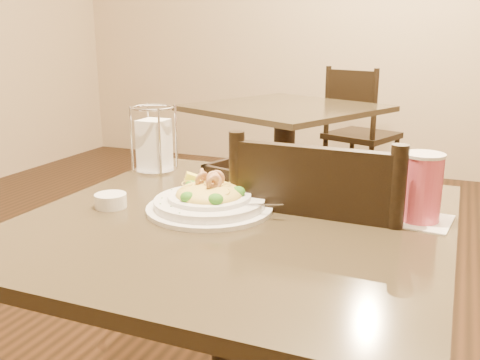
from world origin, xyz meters
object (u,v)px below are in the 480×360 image
at_px(bread_basket, 254,179).
at_px(side_plate, 337,199).
at_px(drink_glass, 422,188).
at_px(napkin_caddy, 154,143).
at_px(main_table, 237,315).
at_px(butter_ramekin, 111,201).
at_px(background_table, 284,148).
at_px(pasta_bowl, 209,200).
at_px(dining_chair_near, 322,295).
at_px(dining_chair_far, 358,130).

relative_size(bread_basket, side_plate, 1.47).
bearing_deg(side_plate, drink_glass, -20.95).
distance_m(bread_basket, napkin_caddy, 0.34).
relative_size(main_table, butter_ramekin, 12.32).
bearing_deg(background_table, butter_ramekin, -84.51).
bearing_deg(pasta_bowl, dining_chair_near, 39.37).
bearing_deg(butter_ramekin, pasta_bowl, 16.29).
bearing_deg(side_plate, napkin_caddy, 171.29).
distance_m(main_table, background_table, 1.89).
height_order(dining_chair_far, side_plate, dining_chair_far).
height_order(napkin_caddy, butter_ramekin, napkin_caddy).
distance_m(dining_chair_far, pasta_bowl, 2.67).
bearing_deg(main_table, butter_ramekin, -171.23).
bearing_deg(side_plate, background_table, 111.92).
distance_m(pasta_bowl, butter_ramekin, 0.23).
relative_size(drink_glass, butter_ramekin, 2.04).
distance_m(side_plate, butter_ramekin, 0.54).
bearing_deg(bread_basket, napkin_caddy, 171.65).
bearing_deg(napkin_caddy, side_plate, -8.71).
relative_size(bread_basket, butter_ramekin, 3.50).
bearing_deg(drink_glass, main_table, -160.87).
height_order(background_table, drink_glass, drink_glass).
bearing_deg(side_plate, pasta_bowl, -143.96).
relative_size(background_table, napkin_caddy, 6.22).
distance_m(main_table, side_plate, 0.36).
bearing_deg(dining_chair_near, dining_chair_far, -80.14).
bearing_deg(drink_glass, napkin_caddy, 168.01).
relative_size(dining_chair_near, butter_ramekin, 12.73).
distance_m(dining_chair_far, butter_ramekin, 2.74).
bearing_deg(pasta_bowl, butter_ramekin, -163.71).
xyz_separation_m(dining_chair_far, pasta_bowl, (0.14, -2.66, 0.28)).
xyz_separation_m(main_table, napkin_caddy, (-0.38, 0.29, 0.32)).
height_order(main_table, drink_glass, drink_glass).
xyz_separation_m(napkin_caddy, side_plate, (0.56, -0.09, -0.08)).
height_order(background_table, dining_chair_near, dining_chair_near).
relative_size(dining_chair_far, bread_basket, 3.64).
bearing_deg(dining_chair_far, bread_basket, 113.78).
distance_m(background_table, side_plate, 1.77).
xyz_separation_m(dining_chair_far, side_plate, (0.39, -2.47, 0.26)).
relative_size(pasta_bowl, bread_basket, 1.24).
bearing_deg(bread_basket, butter_ramekin, -130.72).
height_order(drink_glass, napkin_caddy, napkin_caddy).
height_order(dining_chair_near, bread_basket, dining_chair_near).
bearing_deg(dining_chair_near, side_plate, 178.82).
bearing_deg(background_table, bread_basket, -74.99).
xyz_separation_m(dining_chair_near, side_plate, (0.03, -0.00, 0.26)).
xyz_separation_m(pasta_bowl, bread_basket, (0.02, 0.22, -0.01)).
distance_m(main_table, pasta_bowl, 0.28).
relative_size(background_table, side_plate, 6.83).
xyz_separation_m(drink_glass, napkin_caddy, (-0.75, 0.16, 0.01)).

